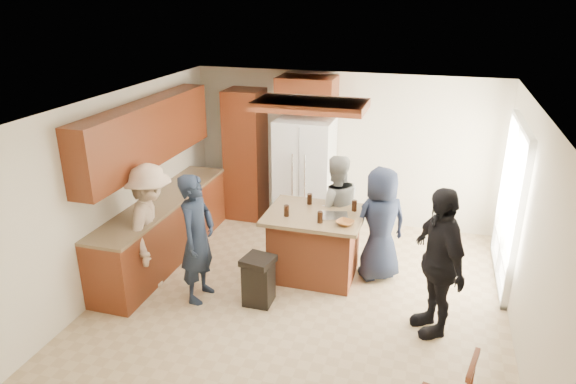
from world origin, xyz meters
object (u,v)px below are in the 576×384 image
(person_front_left, at_px, (197,238))
(refrigerator, at_px, (305,173))
(person_side_right, at_px, (438,262))
(trash_bin, at_px, (259,280))
(kitchen_island, at_px, (314,244))
(person_behind_right, at_px, (380,224))
(person_behind_left, at_px, (335,209))
(person_counter, at_px, (152,226))

(person_front_left, relative_size, refrigerator, 0.93)
(person_side_right, height_order, refrigerator, refrigerator)
(trash_bin, bearing_deg, kitchen_island, 59.43)
(trash_bin, bearing_deg, person_behind_right, 38.07)
(person_behind_left, bearing_deg, person_side_right, 114.50)
(person_behind_left, relative_size, refrigerator, 0.89)
(person_behind_right, bearing_deg, person_front_left, -5.55)
(person_behind_left, height_order, kitchen_island, person_behind_left)
(person_front_left, relative_size, person_behind_right, 1.06)
(person_front_left, height_order, person_counter, person_front_left)
(person_behind_left, distance_m, person_behind_right, 0.74)
(person_front_left, relative_size, trash_bin, 2.64)
(refrigerator, bearing_deg, kitchen_island, -70.88)
(person_front_left, xyz_separation_m, person_behind_right, (2.10, 1.15, -0.05))
(person_behind_left, bearing_deg, person_front_left, 22.50)
(person_behind_right, distance_m, kitchen_island, 0.92)
(person_front_left, relative_size, person_side_right, 0.95)
(person_side_right, relative_size, kitchen_island, 1.37)
(person_behind_right, xyz_separation_m, trash_bin, (-1.35, -1.06, -0.47))
(person_behind_left, relative_size, kitchen_island, 1.25)
(person_front_left, relative_size, kitchen_island, 1.30)
(person_behind_right, relative_size, person_side_right, 0.89)
(person_front_left, relative_size, person_counter, 1.00)
(person_behind_left, bearing_deg, refrigerator, -79.22)
(person_counter, height_order, kitchen_island, person_counter)
(person_counter, distance_m, trash_bin, 1.57)
(person_behind_right, distance_m, refrigerator, 1.98)
(person_behind_left, bearing_deg, person_counter, 7.81)
(person_behind_right, bearing_deg, person_behind_left, -58.11)
(person_front_left, distance_m, person_counter, 0.75)
(person_behind_left, bearing_deg, kitchen_island, 48.20)
(person_behind_right, relative_size, person_counter, 0.94)
(trash_bin, bearing_deg, person_front_left, -173.15)
(person_counter, height_order, trash_bin, person_counter)
(person_front_left, distance_m, trash_bin, 0.92)
(person_side_right, height_order, trash_bin, person_side_right)
(refrigerator, bearing_deg, person_side_right, -48.25)
(kitchen_island, bearing_deg, person_counter, -158.68)
(person_behind_right, xyz_separation_m, person_counter, (-2.83, -0.98, 0.05))
(person_behind_left, relative_size, person_side_right, 0.91)
(refrigerator, xyz_separation_m, kitchen_island, (0.55, -1.60, -0.43))
(kitchen_island, bearing_deg, person_behind_left, 70.99)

